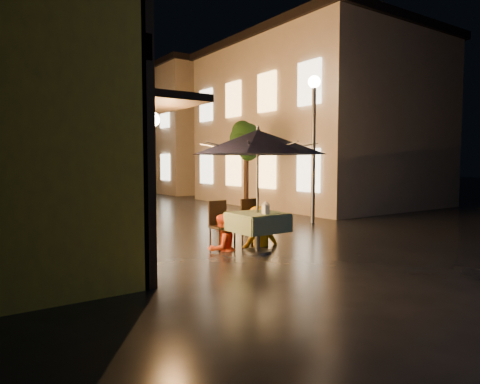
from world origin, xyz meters
TOP-DOWN VIEW (x-y plane):
  - ground at (0.00, 0.00)m, footprint 90.00×90.00m
  - east_building_near at (7.49, 6.50)m, footprint 7.30×9.30m
  - east_building_far at (7.49, 18.00)m, footprint 7.30×10.30m
  - street_tree at (2.41, 4.51)m, footprint 1.43×1.20m
  - streetlamp_near at (3.00, 2.00)m, footprint 0.36×0.36m
  - streetlamp_far at (3.00, 14.00)m, footprint 0.36×0.36m
  - cafe_table at (-0.78, -0.35)m, footprint 0.99×0.99m
  - patio_umbrella at (-0.78, -0.35)m, footprint 2.63×2.63m
  - cafe_chair_left at (-1.18, 0.38)m, footprint 0.42×0.42m
  - cafe_chair_right at (-0.38, 0.38)m, footprint 0.42×0.42m
  - table_lantern at (-0.78, -0.61)m, footprint 0.16×0.16m
  - person_orange at (-1.24, 0.22)m, footprint 0.78×0.67m
  - person_yellow at (-0.32, 0.18)m, footprint 1.13×0.74m
  - bicycle_0 at (-2.53, 3.16)m, footprint 1.63×0.59m
  - bicycle_1 at (-2.75, 4.15)m, footprint 1.54×0.79m
  - bicycle_2 at (-2.72, 4.83)m, footprint 1.67×1.05m
  - bicycle_3 at (-2.78, 6.91)m, footprint 1.71×1.12m
  - bicycle_4 at (-2.51, 7.87)m, footprint 1.87×0.87m
  - bicycle_5 at (-2.47, 8.95)m, footprint 1.64×1.07m

SIDE VIEW (x-z plane):
  - ground at x=0.00m, z-range 0.00..0.00m
  - bicycle_2 at x=-2.72m, z-range 0.00..0.83m
  - bicycle_0 at x=-2.53m, z-range 0.00..0.85m
  - bicycle_1 at x=-2.75m, z-range 0.00..0.89m
  - bicycle_4 at x=-2.51m, z-range 0.00..0.95m
  - bicycle_5 at x=-2.47m, z-range 0.00..0.96m
  - bicycle_3 at x=-2.78m, z-range 0.00..1.00m
  - cafe_chair_left at x=-1.18m, z-range 0.05..1.03m
  - cafe_chair_right at x=-0.38m, z-range 0.05..1.03m
  - cafe_table at x=-0.78m, z-range 0.20..0.98m
  - person_orange at x=-1.24m, z-range 0.00..1.41m
  - person_yellow at x=-0.32m, z-range 0.00..1.64m
  - table_lantern at x=-0.78m, z-range 0.79..1.04m
  - patio_umbrella at x=-0.78m, z-range 0.92..3.38m
  - street_tree at x=2.41m, z-range 0.85..4.00m
  - streetlamp_near at x=3.00m, z-range 0.80..5.03m
  - streetlamp_far at x=3.00m, z-range 0.80..5.03m
  - east_building_near at x=7.49m, z-range 0.01..6.81m
  - east_building_far at x=7.49m, z-range 0.01..7.31m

